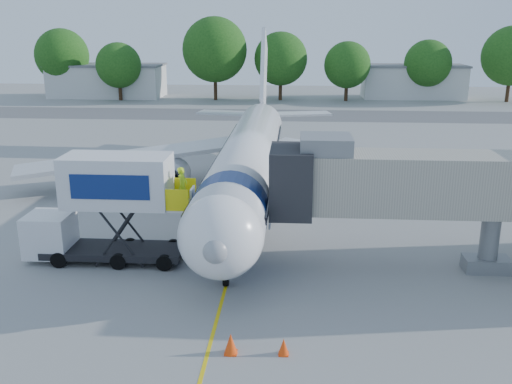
# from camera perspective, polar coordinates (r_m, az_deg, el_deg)

# --- Properties ---
(ground) EXTENTS (160.00, 160.00, 0.00)m
(ground) POSITION_cam_1_polar(r_m,az_deg,el_deg) (35.47, -1.18, -2.65)
(ground) COLOR gray
(ground) RESTS_ON ground
(guidance_line) EXTENTS (0.15, 70.00, 0.01)m
(guidance_line) POSITION_cam_1_polar(r_m,az_deg,el_deg) (35.47, -1.18, -2.64)
(guidance_line) COLOR yellow
(guidance_line) RESTS_ON ground
(taxiway_strip) EXTENTS (120.00, 10.00, 0.01)m
(taxiway_strip) POSITION_cam_1_polar(r_m,az_deg,el_deg) (76.32, 1.65, 7.71)
(taxiway_strip) COLOR #59595B
(taxiway_strip) RESTS_ON ground
(aircraft) EXTENTS (34.17, 37.73, 11.35)m
(aircraft) POSITION_cam_1_polar(r_m,az_deg,el_deg) (38.60, -0.66, 3.49)
(aircraft) COLOR white
(aircraft) RESTS_ON ground
(jet_bridge) EXTENTS (13.90, 3.20, 6.60)m
(jet_bridge) POSITION_cam_1_polar(r_m,az_deg,el_deg) (27.80, 14.08, 0.80)
(jet_bridge) COLOR #ABA592
(jet_bridge) RESTS_ON ground
(catering_hiloader) EXTENTS (8.50, 2.44, 5.50)m
(catering_hiloader) POSITION_cam_1_polar(r_m,az_deg,el_deg) (29.33, -14.74, -1.66)
(catering_hiloader) COLOR black
(catering_hiloader) RESTS_ON ground
(ground_tug) EXTENTS (4.03, 3.14, 1.43)m
(ground_tug) POSITION_cam_1_polar(r_m,az_deg,el_deg) (20.27, -3.75, -15.98)
(ground_tug) COLOR silver
(ground_tug) RESTS_ON ground
(safety_cone_a) EXTENTS (0.41, 0.41, 0.64)m
(safety_cone_a) POSITION_cam_1_polar(r_m,az_deg,el_deg) (21.54, 2.78, -15.22)
(safety_cone_a) COLOR #F4420C
(safety_cone_a) RESTS_ON ground
(safety_cone_b) EXTENTS (0.51, 0.51, 0.80)m
(safety_cone_b) POSITION_cam_1_polar(r_m,az_deg,el_deg) (21.55, -2.54, -14.95)
(safety_cone_b) COLOR #F4420C
(safety_cone_b) RESTS_ON ground
(outbuilding_left) EXTENTS (18.40, 8.40, 5.30)m
(outbuilding_left) POSITION_cam_1_polar(r_m,az_deg,el_deg) (98.81, -14.63, 10.75)
(outbuilding_left) COLOR silver
(outbuilding_left) RESTS_ON ground
(outbuilding_right) EXTENTS (16.40, 7.40, 5.30)m
(outbuilding_right) POSITION_cam_1_polar(r_m,az_deg,el_deg) (97.65, 15.41, 10.63)
(outbuilding_right) COLOR silver
(outbuilding_right) RESTS_ON ground
(tree_a) EXTENTS (8.62, 8.62, 10.99)m
(tree_a) POSITION_cam_1_polar(r_m,az_deg,el_deg) (100.11, -18.83, 12.79)
(tree_a) COLOR #382314
(tree_a) RESTS_ON ground
(tree_b) EXTENTS (7.01, 7.01, 8.94)m
(tree_b) POSITION_cam_1_polar(r_m,az_deg,el_deg) (93.35, -13.58, 12.22)
(tree_b) COLOR #382314
(tree_b) RESTS_ON ground
(tree_c) EXTENTS (10.04, 10.04, 12.79)m
(tree_c) POSITION_cam_1_polar(r_m,az_deg,el_deg) (91.35, -4.15, 14.01)
(tree_c) COLOR #382314
(tree_c) RESTS_ON ground
(tree_d) EXTENTS (8.26, 8.26, 10.53)m
(tree_d) POSITION_cam_1_polar(r_m,az_deg,el_deg) (91.18, 2.49, 13.17)
(tree_d) COLOR #382314
(tree_d) RESTS_ON ground
(tree_e) EXTENTS (7.15, 7.15, 9.12)m
(tree_e) POSITION_cam_1_polar(r_m,az_deg,el_deg) (91.13, 9.12, 12.44)
(tree_e) COLOR #382314
(tree_e) RESTS_ON ground
(tree_f) EXTENTS (7.32, 7.32, 9.33)m
(tree_f) POSITION_cam_1_polar(r_m,az_deg,el_deg) (95.26, 16.80, 12.20)
(tree_f) COLOR #382314
(tree_f) RESTS_ON ground
(tree_g) EXTENTS (8.98, 8.98, 11.45)m
(tree_g) POSITION_cam_1_polar(r_m,az_deg,el_deg) (96.98, 24.23, 12.31)
(tree_g) COLOR #382314
(tree_g) RESTS_ON ground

